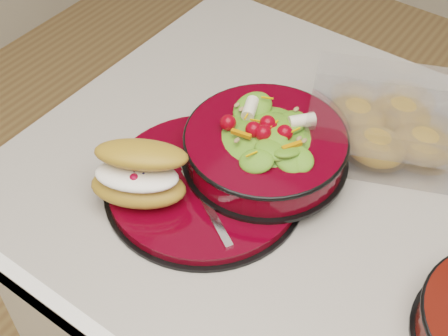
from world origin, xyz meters
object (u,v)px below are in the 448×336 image
Objects in this scene: croissant at (140,174)px; salad_bowl at (266,141)px; pastry_box at (390,123)px; fork at (206,203)px; dinner_plate at (205,185)px.

salad_bowl is at bearing 28.61° from croissant.
pastry_box is (0.12, 0.16, -0.01)m from salad_bowl.
dinner_plate is at bearing 69.49° from fork.
croissant is at bearing 143.56° from fork.
fork is at bearing -4.82° from croissant.
croissant reaches higher than pastry_box.
dinner_plate is 0.11m from salad_bowl.
salad_bowl reaches higher than dinner_plate.
salad_bowl reaches higher than croissant.
salad_bowl is at bearing 61.41° from dinner_plate.
salad_bowl is (0.05, 0.09, 0.05)m from dinner_plate.
salad_bowl is 0.13m from fork.
salad_bowl is at bearing 21.71° from fork.
pastry_box is at bearing 51.96° from salad_bowl.
croissant is 0.39m from pastry_box.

